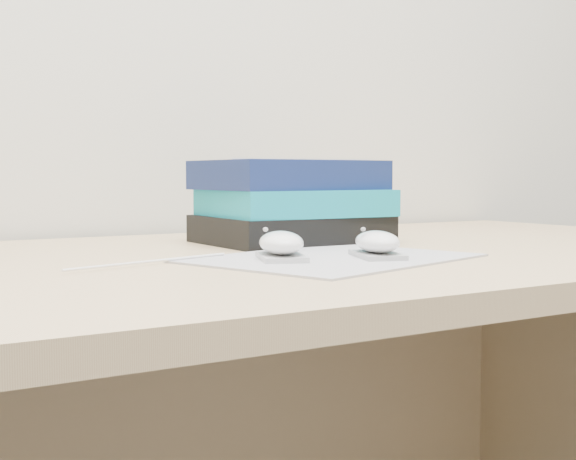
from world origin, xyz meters
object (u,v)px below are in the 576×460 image
mouse_rear (281,245)px  book_stack (291,202)px  desk (254,413)px  mouse_front (377,244)px

mouse_rear → book_stack: size_ratio=0.41×
desk → book_stack: size_ratio=6.03×
mouse_rear → book_stack: bearing=55.2°
desk → mouse_front: bearing=-72.4°
mouse_rear → desk: bearing=72.1°
mouse_rear → book_stack: (0.15, 0.22, 0.04)m
mouse_rear → mouse_front: bearing=-20.7°
mouse_rear → mouse_front: size_ratio=1.04×
desk → mouse_front: size_ratio=15.52×
mouse_front → mouse_rear: bearing=159.3°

